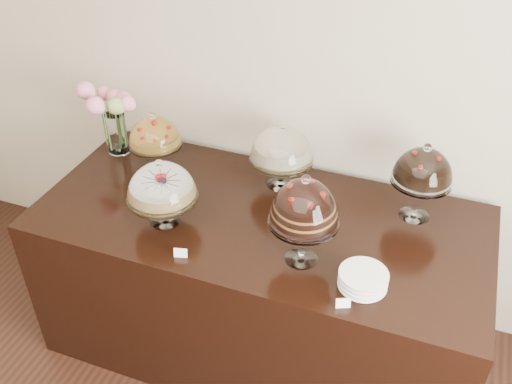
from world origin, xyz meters
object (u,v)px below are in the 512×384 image
(cake_stand_dark_choco, at_px, (423,169))
(cake_stand_sugar_sponge, at_px, (161,185))
(display_counter, at_px, (259,282))
(cake_stand_fruit_tart, at_px, (154,134))
(cake_stand_cheesecake, at_px, (282,147))
(cake_stand_choco_layer, at_px, (304,206))
(flower_vase, at_px, (112,111))
(plate_stack, at_px, (363,280))

(cake_stand_dark_choco, bearing_deg, cake_stand_sugar_sponge, -157.39)
(display_counter, height_order, cake_stand_fruit_tart, cake_stand_fruit_tart)
(cake_stand_sugar_sponge, bearing_deg, cake_stand_cheesecake, 48.97)
(cake_stand_cheesecake, xyz_separation_m, cake_stand_fruit_tart, (-0.69, -0.07, -0.02))
(display_counter, relative_size, cake_stand_fruit_tart, 6.58)
(display_counter, xyz_separation_m, cake_stand_choco_layer, (0.28, -0.22, 0.74))
(display_counter, xyz_separation_m, cake_stand_cheesecake, (0.01, 0.30, 0.68))
(cake_stand_sugar_sponge, relative_size, cake_stand_fruit_tart, 1.04)
(display_counter, bearing_deg, flower_vase, 164.00)
(plate_stack, bearing_deg, display_counter, 152.87)
(cake_stand_fruit_tart, distance_m, flower_vase, 0.30)
(cake_stand_choco_layer, bearing_deg, display_counter, 141.69)
(cake_stand_sugar_sponge, xyz_separation_m, cake_stand_fruit_tart, (-0.26, 0.41, -0.01))
(cake_stand_choco_layer, height_order, flower_vase, cake_stand_choco_layer)
(cake_stand_choco_layer, bearing_deg, cake_stand_sugar_sponge, 177.61)
(display_counter, relative_size, flower_vase, 5.10)
(cake_stand_sugar_sponge, xyz_separation_m, cake_stand_cheesecake, (0.42, 0.49, 0.02))
(cake_stand_choco_layer, distance_m, cake_stand_cheesecake, 0.59)
(cake_stand_cheesecake, bearing_deg, cake_stand_fruit_tart, -173.77)
(cake_stand_sugar_sponge, height_order, flower_vase, flower_vase)
(cake_stand_cheesecake, relative_size, plate_stack, 1.81)
(cake_stand_sugar_sponge, relative_size, flower_vase, 0.80)
(cake_stand_dark_choco, height_order, plate_stack, cake_stand_dark_choco)
(cake_stand_fruit_tart, height_order, flower_vase, flower_vase)
(cake_stand_sugar_sponge, distance_m, cake_stand_choco_layer, 0.70)
(cake_stand_cheesecake, xyz_separation_m, cake_stand_dark_choco, (0.69, -0.02, 0.04))
(cake_stand_sugar_sponge, distance_m, cake_stand_dark_choco, 1.21)
(cake_stand_dark_choco, height_order, flower_vase, flower_vase)
(display_counter, xyz_separation_m, cake_stand_sugar_sponge, (-0.41, -0.19, 0.66))
(flower_vase, bearing_deg, cake_stand_fruit_tart, -11.10)
(plate_stack, bearing_deg, cake_stand_choco_layer, 166.20)
(display_counter, relative_size, cake_stand_sugar_sponge, 6.34)
(cake_stand_cheesecake, bearing_deg, cake_stand_sugar_sponge, -131.03)
(cake_stand_sugar_sponge, xyz_separation_m, cake_stand_choco_layer, (0.69, -0.03, 0.08))
(display_counter, bearing_deg, cake_stand_cheesecake, 88.31)
(cake_stand_dark_choco, relative_size, flower_vase, 0.94)
(cake_stand_choco_layer, relative_size, cake_stand_dark_choco, 1.11)
(plate_stack, bearing_deg, cake_stand_dark_choco, 76.55)
(cake_stand_cheesecake, bearing_deg, cake_stand_dark_choco, -1.73)
(display_counter, xyz_separation_m, cake_stand_fruit_tart, (-0.68, 0.22, 0.65))
(cake_stand_sugar_sponge, bearing_deg, display_counter, 24.72)
(cake_stand_choco_layer, bearing_deg, plate_stack, -13.80)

